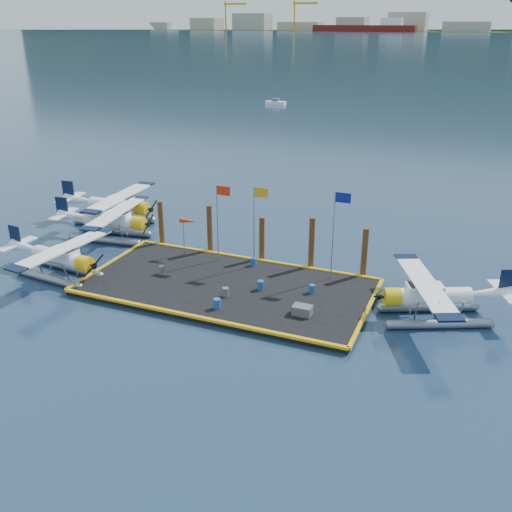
{
  "coord_description": "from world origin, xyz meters",
  "views": [
    {
      "loc": [
        15.72,
        -32.85,
        17.78
      ],
      "look_at": [
        1.4,
        2.0,
        2.06
      ],
      "focal_mm": 40.0,
      "sensor_mm": 36.0,
      "label": 1
    }
  ],
  "objects": [
    {
      "name": "flagpole_yellow",
      "position": [
        0.7,
        3.8,
        4.51
      ],
      "size": [
        1.14,
        0.08,
        6.2
      ],
      "color": "gray",
      "rests_on": "dock"
    },
    {
      "name": "drum_1",
      "position": [
        0.68,
        -1.68,
        0.72
      ],
      "size": [
        0.45,
        0.45,
        0.64
      ],
      "primitive_type": "cylinder",
      "color": "#545459",
      "rests_on": "dock"
    },
    {
      "name": "drum_2",
      "position": [
        2.49,
        0.21,
        0.73
      ],
      "size": [
        0.47,
        0.47,
        0.66
      ],
      "primitive_type": "cylinder",
      "color": "#1B4D99",
      "rests_on": "dock"
    },
    {
      "name": "drum_5",
      "position": [
        0.42,
        3.87,
        0.71
      ],
      "size": [
        0.44,
        0.44,
        0.61
      ],
      "primitive_type": "cylinder",
      "color": "#1B4D99",
      "rests_on": "dock"
    },
    {
      "name": "piling_2",
      "position": [
        0.5,
        5.4,
        1.9
      ],
      "size": [
        0.44,
        0.44,
        3.8
      ],
      "primitive_type": "cylinder",
      "color": "#482914",
      "rests_on": "ground"
    },
    {
      "name": "drum_0",
      "position": [
        -5.2,
        -0.12,
        0.71
      ],
      "size": [
        0.44,
        0.44,
        0.62
      ],
      "primitive_type": "cylinder",
      "color": "#545459",
      "rests_on": "dock"
    },
    {
      "name": "dock",
      "position": [
        0.0,
        0.0,
        0.2
      ],
      "size": [
        20.0,
        10.0,
        0.4
      ],
      "primitive_type": "cube",
      "color": "black",
      "rests_on": "ground"
    },
    {
      "name": "piling_4",
      "position": [
        8.5,
        5.4,
        2.0
      ],
      "size": [
        0.44,
        0.44,
        4.0
      ],
      "primitive_type": "cylinder",
      "color": "#482914",
      "rests_on": "ground"
    },
    {
      "name": "seaplane_b",
      "position": [
        -13.34,
        5.43,
        1.49
      ],
      "size": [
        8.8,
        9.7,
        3.43
      ],
      "rotation": [
        0.0,
        0.0,
        -1.44
      ],
      "color": "gray",
      "rests_on": "ground"
    },
    {
      "name": "seaplane_d",
      "position": [
        13.67,
        0.97,
        1.49
      ],
      "size": [
        8.9,
        9.34,
        3.42
      ],
      "rotation": [
        0.0,
        0.0,
        1.99
      ],
      "color": "gray",
      "rests_on": "ground"
    },
    {
      "name": "crate",
      "position": [
        6.28,
        -2.13,
        0.7
      ],
      "size": [
        1.22,
        0.81,
        0.61
      ],
      "primitive_type": "cube",
      "color": "#545459",
      "rests_on": "dock"
    },
    {
      "name": "piling_0",
      "position": [
        -8.5,
        5.4,
        2.0
      ],
      "size": [
        0.44,
        0.44,
        4.0
      ],
      "primitive_type": "cylinder",
      "color": "#482914",
      "rests_on": "ground"
    },
    {
      "name": "drum_3",
      "position": [
        0.91,
        -3.45,
        0.74
      ],
      "size": [
        0.48,
        0.48,
        0.68
      ],
      "primitive_type": "cylinder",
      "color": "#1B4D99",
      "rests_on": "dock"
    },
    {
      "name": "piling_3",
      "position": [
        4.5,
        5.4,
        2.15
      ],
      "size": [
        0.44,
        0.44,
        4.3
      ],
      "primitive_type": "cylinder",
      "color": "#482914",
      "rests_on": "ground"
    },
    {
      "name": "piling_1",
      "position": [
        -4.0,
        5.4,
        2.1
      ],
      "size": [
        0.44,
        0.44,
        4.2
      ],
      "primitive_type": "cylinder",
      "color": "#482914",
      "rests_on": "ground"
    },
    {
      "name": "seaplane_a",
      "position": [
        -12.11,
        -2.72,
        1.44
      ],
      "size": [
        8.45,
        9.32,
        3.3
      ],
      "rotation": [
        0.0,
        0.0,
        -1.67
      ],
      "color": "gray",
      "rests_on": "ground"
    },
    {
      "name": "drum_4",
      "position": [
        5.93,
        1.07,
        0.7
      ],
      "size": [
        0.42,
        0.42,
        0.6
      ],
      "primitive_type": "cylinder",
      "color": "#1B4D99",
      "rests_on": "dock"
    },
    {
      "name": "flagpole_blue",
      "position": [
        6.7,
        3.8,
        4.69
      ],
      "size": [
        1.14,
        0.08,
        6.5
      ],
      "color": "gray",
      "rests_on": "dock"
    },
    {
      "name": "flagpole_red",
      "position": [
        -2.29,
        3.8,
        4.4
      ],
      "size": [
        1.14,
        0.08,
        6.0
      ],
      "color": "gray",
      "rests_on": "dock"
    },
    {
      "name": "ground",
      "position": [
        0.0,
        0.0,
        0.0
      ],
      "size": [
        4000.0,
        4000.0,
        0.0
      ],
      "primitive_type": "plane",
      "color": "#172A45",
      "rests_on": "ground"
    },
    {
      "name": "seaplane_c",
      "position": [
        -15.34,
        8.9,
        1.61
      ],
      "size": [
        9.42,
        10.38,
        3.69
      ],
      "rotation": [
        0.0,
        0.0,
        -1.51
      ],
      "color": "gray",
      "rests_on": "ground"
    },
    {
      "name": "dock_bumpers",
      "position": [
        0.0,
        0.0,
        0.49
      ],
      "size": [
        20.25,
        10.25,
        0.18
      ],
      "primitive_type": null,
      "color": "#EEAE0E",
      "rests_on": "dock"
    },
    {
      "name": "windsock",
      "position": [
        -5.03,
        3.8,
        3.23
      ],
      "size": [
        1.4,
        0.44,
        3.12
      ],
      "color": "gray",
      "rests_on": "dock"
    }
  ]
}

